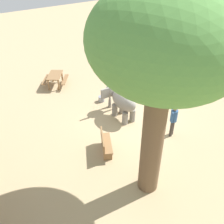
{
  "coord_description": "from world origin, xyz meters",
  "views": [
    {
      "loc": [
        -7.71,
        7.46,
        7.48
      ],
      "look_at": [
        0.12,
        1.13,
        0.8
      ],
      "focal_mm": 39.61,
      "sensor_mm": 36.0,
      "label": 1
    }
  ],
  "objects": [
    {
      "name": "ground_plane",
      "position": [
        0.0,
        0.0,
        0.0
      ],
      "size": [
        60.0,
        60.0,
        0.0
      ],
      "primitive_type": "plane",
      "color": "tan"
    },
    {
      "name": "picnic_table_far",
      "position": [
        5.8,
        1.25,
        0.59
      ],
      "size": [
        2.1,
        2.1,
        0.78
      ],
      "rotation": [
        0.0,
        0.0,
        5.59
      ],
      "color": "olive",
      "rests_on": "ground_plane"
    },
    {
      "name": "person_handler",
      "position": [
        -2.26,
        -0.59,
        0.95
      ],
      "size": [
        0.32,
        0.49,
        1.62
      ],
      "rotation": [
        0.0,
        0.0,
        0.33
      ],
      "color": "#3F3833",
      "rests_on": "ground_plane"
    },
    {
      "name": "picnic_table_near",
      "position": [
        4.04,
        -4.2,
        0.59
      ],
      "size": [
        1.54,
        1.52,
        0.78
      ],
      "rotation": [
        0.0,
        0.0,
        3.17
      ],
      "color": "#9E7A51",
      "rests_on": "ground_plane"
    },
    {
      "name": "shade_tree_main",
      "position": [
        -3.68,
        2.48,
        5.36
      ],
      "size": [
        4.39,
        4.02,
        7.05
      ],
      "color": "brown",
      "rests_on": "ground_plane"
    },
    {
      "name": "elephant",
      "position": [
        0.48,
        0.24,
        1.01
      ],
      "size": [
        2.3,
        1.54,
        1.59
      ],
      "rotation": [
        0.0,
        0.0,
        6.18
      ],
      "color": "gray",
      "rests_on": "ground_plane"
    },
    {
      "name": "wooden_bench",
      "position": [
        -1.19,
        2.57,
        0.47
      ],
      "size": [
        1.4,
        1.08,
        0.88
      ],
      "rotation": [
        0.0,
        0.0,
        2.59
      ],
      "color": "olive",
      "rests_on": "ground_plane"
    },
    {
      "name": "feed_bucket",
      "position": [
        2.34,
        0.13,
        0.16
      ],
      "size": [
        0.36,
        0.36,
        0.32
      ],
      "primitive_type": "cylinder",
      "color": "gray",
      "rests_on": "ground_plane"
    }
  ]
}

